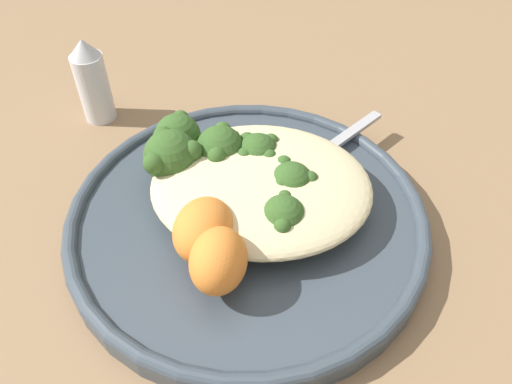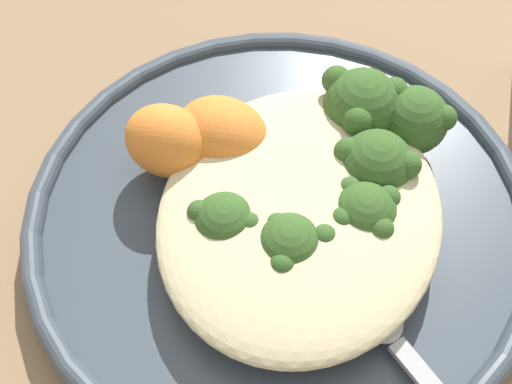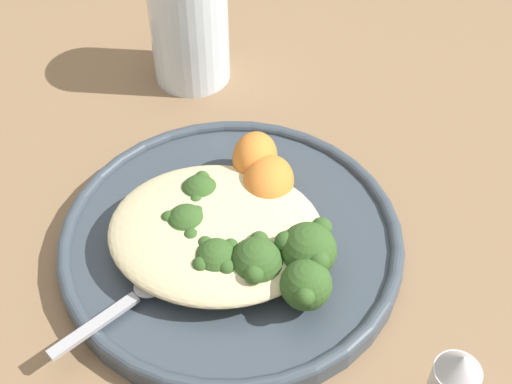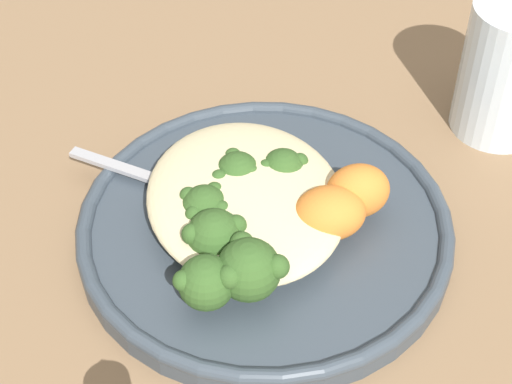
{
  "view_description": "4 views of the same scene",
  "coord_description": "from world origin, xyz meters",
  "px_view_note": "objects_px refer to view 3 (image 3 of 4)",
  "views": [
    {
      "loc": [
        -0.04,
        0.27,
        0.3
      ],
      "look_at": [
        -0.02,
        0.02,
        0.05
      ],
      "focal_mm": 35.0,
      "sensor_mm": 36.0,
      "label": 1
    },
    {
      "loc": [
        -0.22,
        -0.03,
        0.34
      ],
      "look_at": [
        -0.02,
        0.02,
        0.04
      ],
      "focal_mm": 50.0,
      "sensor_mm": 36.0,
      "label": 2
    },
    {
      "loc": [
        0.05,
        -0.35,
        0.46
      ],
      "look_at": [
        0.01,
        0.02,
        0.06
      ],
      "focal_mm": 50.0,
      "sensor_mm": 36.0,
      "label": 3
    },
    {
      "loc": [
        0.41,
        -0.11,
        0.48
      ],
      "look_at": [
        -0.03,
        0.01,
        0.03
      ],
      "focal_mm": 60.0,
      "sensor_mm": 36.0,
      "label": 4
    }
  ],
  "objects_px": {
    "broccoli_stalk_5": "(303,245)",
    "quinoa_mound": "(216,232)",
    "broccoli_stalk_2": "(227,251)",
    "plate": "(231,240)",
    "sweet_potato_chunk_0": "(268,182)",
    "spoon": "(139,293)",
    "broccoli_stalk_1": "(198,227)",
    "broccoli_stalk_4": "(299,270)",
    "sweet_potato_chunk_1": "(254,157)",
    "water_glass": "(189,27)",
    "broccoli_stalk_3": "(259,251)",
    "broccoli_stalk_0": "(216,198)"
  },
  "relations": [
    {
      "from": "sweet_potato_chunk_1",
      "to": "spoon",
      "type": "height_order",
      "value": "sweet_potato_chunk_1"
    },
    {
      "from": "broccoli_stalk_5",
      "to": "spoon",
      "type": "distance_m",
      "value": 0.13
    },
    {
      "from": "broccoli_stalk_5",
      "to": "spoon",
      "type": "bearing_deg",
      "value": -102.22
    },
    {
      "from": "broccoli_stalk_1",
      "to": "broccoli_stalk_3",
      "type": "xyz_separation_m",
      "value": [
        0.05,
        -0.02,
        0.0
      ]
    },
    {
      "from": "plate",
      "to": "sweet_potato_chunk_0",
      "type": "xyz_separation_m",
      "value": [
        0.03,
        0.04,
        0.03
      ]
    },
    {
      "from": "broccoli_stalk_2",
      "to": "broccoli_stalk_4",
      "type": "relative_size",
      "value": 0.81
    },
    {
      "from": "quinoa_mound",
      "to": "sweet_potato_chunk_0",
      "type": "bearing_deg",
      "value": 56.71
    },
    {
      "from": "broccoli_stalk_1",
      "to": "quinoa_mound",
      "type": "bearing_deg",
      "value": 138.27
    },
    {
      "from": "broccoli_stalk_0",
      "to": "broccoli_stalk_5",
      "type": "height_order",
      "value": "broccoli_stalk_5"
    },
    {
      "from": "broccoli_stalk_2",
      "to": "spoon",
      "type": "relative_size",
      "value": 1.02
    },
    {
      "from": "broccoli_stalk_5",
      "to": "spoon",
      "type": "relative_size",
      "value": 1.06
    },
    {
      "from": "broccoli_stalk_0",
      "to": "broccoli_stalk_1",
      "type": "xyz_separation_m",
      "value": [
        -0.01,
        -0.03,
        0.0
      ]
    },
    {
      "from": "quinoa_mound",
      "to": "sweet_potato_chunk_0",
      "type": "distance_m",
      "value": 0.06
    },
    {
      "from": "broccoli_stalk_2",
      "to": "broccoli_stalk_4",
      "type": "xyz_separation_m",
      "value": [
        0.06,
        -0.01,
        0.0
      ]
    },
    {
      "from": "spoon",
      "to": "water_glass",
      "type": "distance_m",
      "value": 0.3
    },
    {
      "from": "spoon",
      "to": "plate",
      "type": "bearing_deg",
      "value": -179.66
    },
    {
      "from": "quinoa_mound",
      "to": "broccoli_stalk_4",
      "type": "height_order",
      "value": "broccoli_stalk_4"
    },
    {
      "from": "sweet_potato_chunk_1",
      "to": "broccoli_stalk_2",
      "type": "bearing_deg",
      "value": -94.81
    },
    {
      "from": "broccoli_stalk_4",
      "to": "sweet_potato_chunk_1",
      "type": "relative_size",
      "value": 2.48
    },
    {
      "from": "sweet_potato_chunk_1",
      "to": "spoon",
      "type": "distance_m",
      "value": 0.15
    },
    {
      "from": "sweet_potato_chunk_0",
      "to": "sweet_potato_chunk_1",
      "type": "bearing_deg",
      "value": 120.33
    },
    {
      "from": "plate",
      "to": "spoon",
      "type": "height_order",
      "value": "spoon"
    },
    {
      "from": "broccoli_stalk_1",
      "to": "sweet_potato_chunk_1",
      "type": "height_order",
      "value": "sweet_potato_chunk_1"
    },
    {
      "from": "broccoli_stalk_2",
      "to": "plate",
      "type": "bearing_deg",
      "value": -150.49
    },
    {
      "from": "sweet_potato_chunk_1",
      "to": "water_glass",
      "type": "xyz_separation_m",
      "value": [
        -0.08,
        0.16,
        0.02
      ]
    },
    {
      "from": "broccoli_stalk_5",
      "to": "quinoa_mound",
      "type": "bearing_deg",
      "value": -132.24
    },
    {
      "from": "plate",
      "to": "broccoli_stalk_2",
      "type": "xyz_separation_m",
      "value": [
        0.0,
        -0.03,
        0.03
      ]
    },
    {
      "from": "broccoli_stalk_4",
      "to": "plate",
      "type": "bearing_deg",
      "value": -151.26
    },
    {
      "from": "broccoli_stalk_2",
      "to": "broccoli_stalk_5",
      "type": "bearing_deg",
      "value": 124.27
    },
    {
      "from": "broccoli_stalk_0",
      "to": "broccoli_stalk_2",
      "type": "bearing_deg",
      "value": 106.66
    },
    {
      "from": "broccoli_stalk_4",
      "to": "spoon",
      "type": "relative_size",
      "value": 1.26
    },
    {
      "from": "sweet_potato_chunk_0",
      "to": "water_glass",
      "type": "distance_m",
      "value": 0.21
    },
    {
      "from": "quinoa_mound",
      "to": "broccoli_stalk_0",
      "type": "relative_size",
      "value": 1.95
    },
    {
      "from": "sweet_potato_chunk_0",
      "to": "spoon",
      "type": "bearing_deg",
      "value": -127.32
    },
    {
      "from": "spoon",
      "to": "broccoli_stalk_1",
      "type": "bearing_deg",
      "value": -169.88
    },
    {
      "from": "sweet_potato_chunk_0",
      "to": "water_glass",
      "type": "height_order",
      "value": "water_glass"
    },
    {
      "from": "plate",
      "to": "broccoli_stalk_4",
      "type": "height_order",
      "value": "broccoli_stalk_4"
    },
    {
      "from": "plate",
      "to": "broccoli_stalk_0",
      "type": "relative_size",
      "value": 3.22
    },
    {
      "from": "broccoli_stalk_3",
      "to": "broccoli_stalk_5",
      "type": "height_order",
      "value": "broccoli_stalk_5"
    },
    {
      "from": "plate",
      "to": "broccoli_stalk_2",
      "type": "bearing_deg",
      "value": -86.51
    },
    {
      "from": "plate",
      "to": "water_glass",
      "type": "relative_size",
      "value": 2.37
    },
    {
      "from": "plate",
      "to": "sweet_potato_chunk_1",
      "type": "distance_m",
      "value": 0.07
    },
    {
      "from": "quinoa_mound",
      "to": "broccoli_stalk_1",
      "type": "relative_size",
      "value": 1.85
    },
    {
      "from": "broccoli_stalk_2",
      "to": "water_glass",
      "type": "relative_size",
      "value": 0.8
    },
    {
      "from": "spoon",
      "to": "sweet_potato_chunk_1",
      "type": "bearing_deg",
      "value": -166.41
    },
    {
      "from": "broccoli_stalk_2",
      "to": "water_glass",
      "type": "height_order",
      "value": "water_glass"
    },
    {
      "from": "broccoli_stalk_2",
      "to": "broccoli_stalk_3",
      "type": "height_order",
      "value": "broccoli_stalk_3"
    },
    {
      "from": "broccoli_stalk_1",
      "to": "sweet_potato_chunk_0",
      "type": "distance_m",
      "value": 0.07
    },
    {
      "from": "sweet_potato_chunk_0",
      "to": "sweet_potato_chunk_1",
      "type": "relative_size",
      "value": 1.11
    },
    {
      "from": "broccoli_stalk_3",
      "to": "broccoli_stalk_4",
      "type": "bearing_deg",
      "value": 67.66
    }
  ]
}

